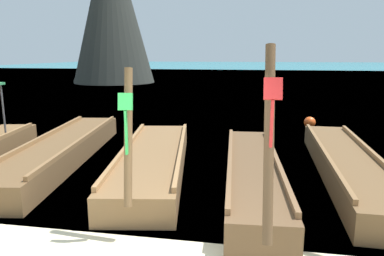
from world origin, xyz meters
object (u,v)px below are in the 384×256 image
at_px(longtail_boat_pink_ribbon, 62,150).
at_px(mooring_buoy_near, 310,122).
at_px(longtail_boat_green_ribbon, 154,160).
at_px(longtail_boat_violet_ribbon, 347,165).
at_px(karst_rock, 110,8).
at_px(longtail_boat_red_ribbon, 253,173).

bearing_deg(longtail_boat_pink_ribbon, mooring_buoy_near, 38.79).
distance_m(longtail_boat_green_ribbon, longtail_boat_violet_ribbon, 4.35).
height_order(longtail_boat_green_ribbon, mooring_buoy_near, longtail_boat_green_ribbon).
bearing_deg(karst_rock, longtail_boat_green_ribbon, -65.82).
xyz_separation_m(longtail_boat_red_ribbon, karst_rock, (-13.63, 25.83, 6.56)).
bearing_deg(longtail_boat_pink_ribbon, longtail_boat_green_ribbon, -9.49).
xyz_separation_m(longtail_boat_green_ribbon, karst_rock, (-11.36, 25.29, 6.58)).
height_order(longtail_boat_green_ribbon, karst_rock, karst_rock).
bearing_deg(mooring_buoy_near, longtail_boat_pink_ribbon, -141.21).
xyz_separation_m(longtail_boat_pink_ribbon, karst_rock, (-8.83, 24.87, 6.57)).
relative_size(longtail_boat_red_ribbon, longtail_boat_violet_ribbon, 0.89).
bearing_deg(longtail_boat_green_ribbon, longtail_boat_pink_ribbon, 170.51).
distance_m(longtail_boat_red_ribbon, karst_rock, 29.94).
bearing_deg(longtail_boat_red_ribbon, longtail_boat_green_ribbon, 166.59).
height_order(longtail_boat_violet_ribbon, karst_rock, karst_rock).
relative_size(longtail_boat_green_ribbon, karst_rock, 0.42).
height_order(longtail_boat_green_ribbon, longtail_boat_violet_ribbon, longtail_boat_violet_ribbon).
relative_size(longtail_boat_pink_ribbon, longtail_boat_violet_ribbon, 0.99).
distance_m(longtail_boat_pink_ribbon, longtail_boat_violet_ribbon, 6.86).
bearing_deg(mooring_buoy_near, longtail_boat_green_ribbon, -125.93).
bearing_deg(longtail_boat_green_ribbon, karst_rock, 114.18).
xyz_separation_m(longtail_boat_violet_ribbon, karst_rock, (-15.68, 24.86, 6.58)).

